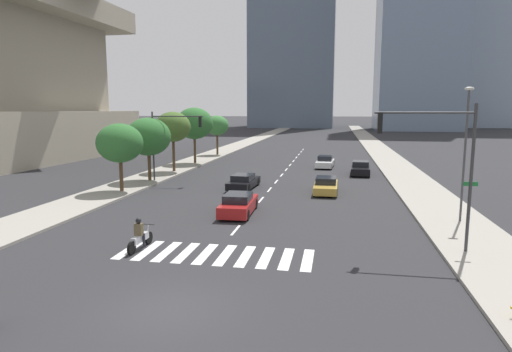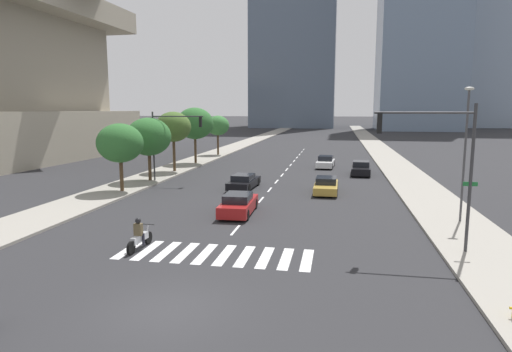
{
  "view_description": "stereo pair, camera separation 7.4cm",
  "coord_description": "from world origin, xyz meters",
  "px_view_note": "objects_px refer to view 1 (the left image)",
  "views": [
    {
      "loc": [
        5.08,
        -12.42,
        6.32
      ],
      "look_at": [
        0.0,
        15.48,
        2.0
      ],
      "focal_mm": 30.71,
      "sensor_mm": 36.0,
      "label": 1
    },
    {
      "loc": [
        5.16,
        -12.41,
        6.32
      ],
      "look_at": [
        0.0,
        15.48,
        2.0
      ],
      "focal_mm": 30.71,
      "sensor_mm": 36.0,
      "label": 2
    }
  ],
  "objects_px": {
    "street_tree_third": "(173,127)",
    "street_tree_fourth": "(194,124)",
    "motorcycle_lead": "(140,237)",
    "street_tree_fifth": "(217,126)",
    "sedan_white_3": "(325,162)",
    "sedan_black_4": "(360,168)",
    "street_tree_nearest": "(120,143)",
    "street_tree_second": "(148,137)",
    "traffic_signal_near": "(437,152)",
    "street_lamp_east": "(465,145)",
    "sedan_black_2": "(244,182)",
    "sedan_red_0": "(239,204)",
    "sedan_gold_1": "(326,186)",
    "traffic_signal_far": "(171,134)"
  },
  "relations": [
    {
      "from": "sedan_gold_1",
      "to": "street_tree_fifth",
      "type": "bearing_deg",
      "value": -147.7
    },
    {
      "from": "street_tree_nearest",
      "to": "street_tree_fourth",
      "type": "xyz_separation_m",
      "value": [
        -0.0,
        17.86,
        0.92
      ]
    },
    {
      "from": "traffic_signal_near",
      "to": "street_tree_second",
      "type": "relative_size",
      "value": 1.17
    },
    {
      "from": "traffic_signal_near",
      "to": "street_lamp_east",
      "type": "height_order",
      "value": "street_lamp_east"
    },
    {
      "from": "sedan_white_3",
      "to": "street_lamp_east",
      "type": "relative_size",
      "value": 0.59
    },
    {
      "from": "sedan_white_3",
      "to": "sedan_black_4",
      "type": "xyz_separation_m",
      "value": [
        3.54,
        -4.74,
        0.02
      ]
    },
    {
      "from": "sedan_black_2",
      "to": "sedan_red_0",
      "type": "bearing_deg",
      "value": -166.64
    },
    {
      "from": "street_tree_nearest",
      "to": "street_tree_fifth",
      "type": "relative_size",
      "value": 0.96
    },
    {
      "from": "sedan_gold_1",
      "to": "sedan_black_4",
      "type": "bearing_deg",
      "value": 163.6
    },
    {
      "from": "sedan_gold_1",
      "to": "sedan_red_0",
      "type": "bearing_deg",
      "value": -32.16
    },
    {
      "from": "sedan_white_3",
      "to": "street_tree_fourth",
      "type": "distance_m",
      "value": 15.52
    },
    {
      "from": "sedan_black_2",
      "to": "street_tree_nearest",
      "type": "relative_size",
      "value": 0.9
    },
    {
      "from": "motorcycle_lead",
      "to": "sedan_black_4",
      "type": "relative_size",
      "value": 0.49
    },
    {
      "from": "street_lamp_east",
      "to": "street_tree_nearest",
      "type": "height_order",
      "value": "street_lamp_east"
    },
    {
      "from": "sedan_black_4",
      "to": "street_tree_fourth",
      "type": "distance_m",
      "value": 19.58
    },
    {
      "from": "motorcycle_lead",
      "to": "traffic_signal_far",
      "type": "relative_size",
      "value": 0.37
    },
    {
      "from": "sedan_black_2",
      "to": "motorcycle_lead",
      "type": "bearing_deg",
      "value": 178.36
    },
    {
      "from": "traffic_signal_near",
      "to": "street_tree_second",
      "type": "distance_m",
      "value": 25.81
    },
    {
      "from": "sedan_gold_1",
      "to": "street_lamp_east",
      "type": "height_order",
      "value": "street_lamp_east"
    },
    {
      "from": "sedan_gold_1",
      "to": "street_tree_third",
      "type": "distance_m",
      "value": 17.95
    },
    {
      "from": "street_tree_third",
      "to": "street_tree_fourth",
      "type": "height_order",
      "value": "street_tree_fourth"
    },
    {
      "from": "street_tree_second",
      "to": "street_tree_fourth",
      "type": "distance_m",
      "value": 12.72
    },
    {
      "from": "street_tree_third",
      "to": "street_tree_fifth",
      "type": "bearing_deg",
      "value": 90.0
    },
    {
      "from": "traffic_signal_far",
      "to": "street_tree_second",
      "type": "height_order",
      "value": "traffic_signal_far"
    },
    {
      "from": "street_tree_fourth",
      "to": "street_tree_third",
      "type": "bearing_deg",
      "value": -90.0
    },
    {
      "from": "street_tree_fifth",
      "to": "street_lamp_east",
      "type": "bearing_deg",
      "value": -54.96
    },
    {
      "from": "street_tree_nearest",
      "to": "street_tree_fifth",
      "type": "xyz_separation_m",
      "value": [
        0.0,
        27.68,
        0.33
      ]
    },
    {
      "from": "street_tree_fourth",
      "to": "sedan_black_4",
      "type": "bearing_deg",
      "value": -14.91
    },
    {
      "from": "motorcycle_lead",
      "to": "sedan_black_4",
      "type": "xyz_separation_m",
      "value": [
        11.1,
        25.56,
        0.03
      ]
    },
    {
      "from": "traffic_signal_near",
      "to": "street_tree_third",
      "type": "distance_m",
      "value": 29.81
    },
    {
      "from": "motorcycle_lead",
      "to": "street_lamp_east",
      "type": "height_order",
      "value": "street_lamp_east"
    },
    {
      "from": "sedan_black_2",
      "to": "traffic_signal_near",
      "type": "distance_m",
      "value": 18.67
    },
    {
      "from": "street_tree_fourth",
      "to": "street_tree_fifth",
      "type": "height_order",
      "value": "street_tree_fourth"
    },
    {
      "from": "traffic_signal_near",
      "to": "street_tree_fifth",
      "type": "relative_size",
      "value": 1.2
    },
    {
      "from": "street_lamp_east",
      "to": "street_tree_third",
      "type": "bearing_deg",
      "value": 144.83
    },
    {
      "from": "sedan_red_0",
      "to": "sedan_gold_1",
      "type": "relative_size",
      "value": 1.02
    },
    {
      "from": "sedan_black_4",
      "to": "sedan_black_2",
      "type": "bearing_deg",
      "value": -42.86
    },
    {
      "from": "street_lamp_east",
      "to": "sedan_black_4",
      "type": "bearing_deg",
      "value": 104.03
    },
    {
      "from": "sedan_red_0",
      "to": "street_tree_fifth",
      "type": "distance_m",
      "value": 34.57
    },
    {
      "from": "street_tree_nearest",
      "to": "sedan_black_2",
      "type": "bearing_deg",
      "value": 21.31
    },
    {
      "from": "motorcycle_lead",
      "to": "street_tree_nearest",
      "type": "relative_size",
      "value": 0.43
    },
    {
      "from": "motorcycle_lead",
      "to": "street_tree_fifth",
      "type": "height_order",
      "value": "street_tree_fifth"
    },
    {
      "from": "street_tree_nearest",
      "to": "street_tree_second",
      "type": "height_order",
      "value": "street_tree_second"
    },
    {
      "from": "traffic_signal_far",
      "to": "street_tree_third",
      "type": "relative_size",
      "value": 1.0
    },
    {
      "from": "traffic_signal_near",
      "to": "motorcycle_lead",
      "type": "bearing_deg",
      "value": 8.43
    },
    {
      "from": "sedan_white_3",
      "to": "traffic_signal_far",
      "type": "height_order",
      "value": "traffic_signal_far"
    },
    {
      "from": "sedan_white_3",
      "to": "street_tree_fifth",
      "type": "relative_size",
      "value": 0.82
    },
    {
      "from": "traffic_signal_near",
      "to": "street_tree_fourth",
      "type": "relative_size",
      "value": 1.01
    },
    {
      "from": "sedan_black_4",
      "to": "traffic_signal_far",
      "type": "bearing_deg",
      "value": -62.15
    },
    {
      "from": "traffic_signal_far",
      "to": "street_tree_third",
      "type": "distance_m",
      "value": 6.23
    }
  ]
}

